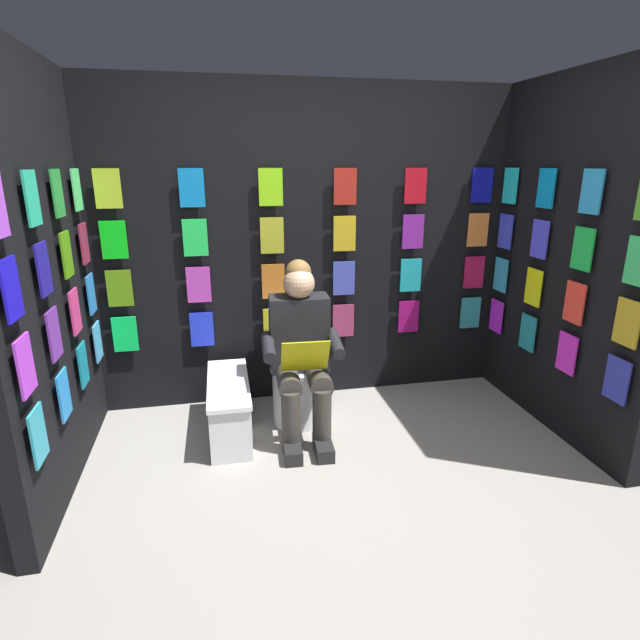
# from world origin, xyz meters

# --- Properties ---
(ground_plane) EXTENTS (30.00, 30.00, 0.00)m
(ground_plane) POSITION_xyz_m (0.00, 0.00, 0.00)
(ground_plane) COLOR gray
(display_wall_back) EXTENTS (3.21, 0.14, 2.37)m
(display_wall_back) POSITION_xyz_m (0.00, -1.68, 1.18)
(display_wall_back) COLOR black
(display_wall_back) RESTS_ON ground
(display_wall_left) EXTENTS (0.14, 1.63, 2.37)m
(display_wall_left) POSITION_xyz_m (-1.60, -0.81, 1.18)
(display_wall_left) COLOR black
(display_wall_left) RESTS_ON ground
(display_wall_right) EXTENTS (0.14, 1.63, 2.37)m
(display_wall_right) POSITION_xyz_m (1.60, -0.81, 1.18)
(display_wall_right) COLOR black
(display_wall_right) RESTS_ON ground
(toilet) EXTENTS (0.41, 0.56, 0.77)m
(toilet) POSITION_xyz_m (0.15, -1.27, 0.33)
(toilet) COLOR white
(toilet) RESTS_ON ground
(person_reading) EXTENTS (0.54, 0.70, 1.19)m
(person_reading) POSITION_xyz_m (0.16, -1.04, 0.60)
(person_reading) COLOR black
(person_reading) RESTS_ON ground
(comic_longbox_near) EXTENTS (0.28, 0.82, 0.39)m
(comic_longbox_near) POSITION_xyz_m (0.65, -1.11, 0.19)
(comic_longbox_near) COLOR silver
(comic_longbox_near) RESTS_ON ground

